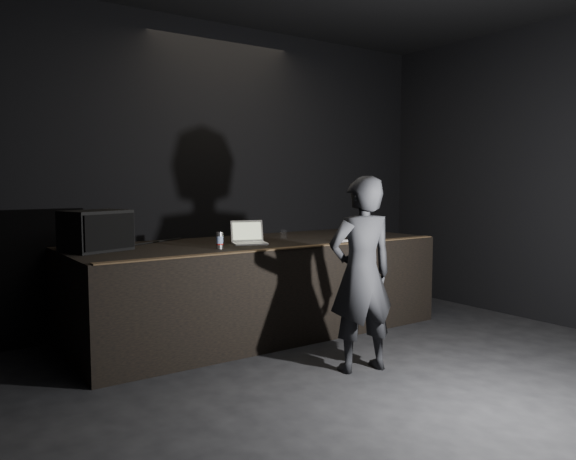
# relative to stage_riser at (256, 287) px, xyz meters

# --- Properties ---
(ground) EXTENTS (7.00, 7.00, 0.00)m
(ground) POSITION_rel_stage_riser_xyz_m (0.00, -2.73, -0.50)
(ground) COLOR black
(ground) RESTS_ON ground
(room_walls) EXTENTS (6.10, 7.10, 3.52)m
(room_walls) POSITION_rel_stage_riser_xyz_m (0.00, -2.73, 1.52)
(room_walls) COLOR black
(room_walls) RESTS_ON ground
(stage_riser) EXTENTS (4.00, 1.50, 1.00)m
(stage_riser) POSITION_rel_stage_riser_xyz_m (0.00, 0.00, 0.00)
(stage_riser) COLOR black
(stage_riser) RESTS_ON ground
(riser_lip) EXTENTS (3.92, 0.10, 0.01)m
(riser_lip) POSITION_rel_stage_riser_xyz_m (0.00, -0.71, 0.51)
(riser_lip) COLOR brown
(riser_lip) RESTS_ON stage_riser
(stage_monitor) EXTENTS (0.68, 0.58, 0.38)m
(stage_monitor) POSITION_rel_stage_riser_xyz_m (-1.67, 0.16, 0.69)
(stage_monitor) COLOR black
(stage_monitor) RESTS_ON stage_riser
(cable) EXTENTS (0.77, 0.41, 0.02)m
(cable) POSITION_rel_stage_riser_xyz_m (-0.95, 0.53, 0.51)
(cable) COLOR black
(cable) RESTS_ON stage_riser
(laptop) EXTENTS (0.43, 0.40, 0.24)m
(laptop) POSITION_rel_stage_riser_xyz_m (-0.17, -0.12, 0.56)
(laptop) COLOR white
(laptop) RESTS_ON stage_riser
(beer_can) EXTENTS (0.07, 0.07, 0.16)m
(beer_can) POSITION_rel_stage_riser_xyz_m (-0.63, -0.35, 0.58)
(beer_can) COLOR silver
(beer_can) RESTS_ON stage_riser
(plastic_cup) EXTENTS (0.08, 0.08, 0.10)m
(plastic_cup) POSITION_rel_stage_riser_xyz_m (0.42, 0.08, 0.55)
(plastic_cup) COLOR white
(plastic_cup) RESTS_ON stage_riser
(wii_remote) EXTENTS (0.10, 0.17, 0.03)m
(wii_remote) POSITION_rel_stage_riser_xyz_m (0.72, -0.57, 0.52)
(wii_remote) COLOR white
(wii_remote) RESTS_ON stage_riser
(person) EXTENTS (0.69, 0.52, 1.70)m
(person) POSITION_rel_stage_riser_xyz_m (0.09, -1.61, 0.35)
(person) COLOR black
(person) RESTS_ON ground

